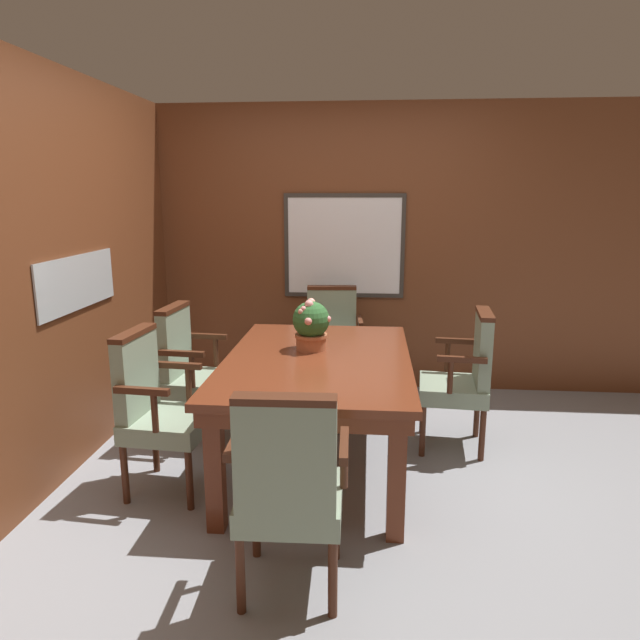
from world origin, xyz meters
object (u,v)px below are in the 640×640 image
chair_left_near (156,405)px  chair_head_near (289,485)px  chair_left_far (191,368)px  dining_table (318,371)px  chair_head_far (332,340)px  chair_right_far (464,374)px  potted_plant (311,324)px

chair_left_near → chair_head_near: (0.89, -0.84, 0.00)m
chair_left_far → dining_table: bearing=-106.8°
chair_head_far → chair_head_near: 2.40m
chair_right_far → potted_plant: bearing=-73.7°
dining_table → chair_left_far: chair_left_far is taller
chair_head_far → chair_right_far: bearing=-45.3°
chair_head_far → chair_left_near: 1.80m
chair_head_near → potted_plant: 1.42m
dining_table → chair_head_far: size_ratio=1.77×
chair_left_far → chair_left_near: bearing=-173.9°
chair_head_far → potted_plant: potted_plant is taller
chair_head_far → chair_left_far: size_ratio=1.00×
chair_left_far → potted_plant: potted_plant is taller
chair_head_far → chair_left_near: same height
chair_left_near → chair_right_far: bearing=-63.8°
chair_right_far → potted_plant: 1.10m
chair_head_far → chair_left_far: same height
dining_table → chair_head_far: bearing=89.8°
chair_right_far → chair_left_far: (-1.88, -0.02, 0.00)m
dining_table → chair_head_near: bearing=-90.6°
chair_head_far → chair_head_near: same height
chair_left_far → potted_plant: bearing=-97.9°
chair_right_far → potted_plant: size_ratio=2.90×
chair_right_far → potted_plant: (-1.01, -0.20, 0.37)m
chair_head_far → chair_left_near: size_ratio=1.00×
chair_left_far → potted_plant: (0.87, -0.19, 0.37)m
dining_table → potted_plant: 0.32m
dining_table → chair_right_far: 1.03m
chair_head_far → chair_right_far: 1.26m
chair_right_far → chair_left_near: (-1.86, -0.73, 0.00)m
dining_table → chair_right_far: size_ratio=1.77×
dining_table → chair_right_far: chair_right_far is taller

